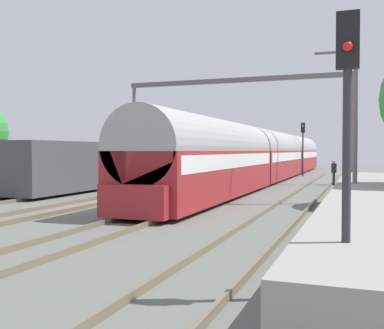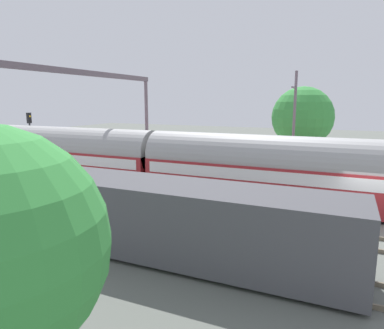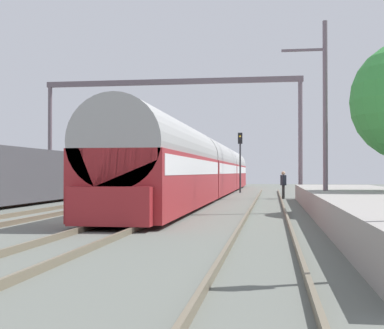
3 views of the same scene
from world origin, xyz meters
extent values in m
plane|color=#5F645C|center=(0.00, 0.00, 0.00)|extent=(120.00, 120.00, 0.00)
cube|color=#6B614E|center=(-2.87, 0.00, 0.08)|extent=(0.08, 60.00, 0.16)
cube|color=#6B614E|center=(-1.43, 0.00, 0.08)|extent=(0.08, 60.00, 0.16)
cube|color=#6B614E|center=(1.43, 0.00, 0.08)|extent=(0.08, 60.00, 0.16)
cube|color=#6B614E|center=(2.87, 0.00, 0.08)|extent=(0.08, 60.00, 0.16)
cube|color=#6B614E|center=(5.73, 0.00, 0.08)|extent=(0.08, 60.00, 0.16)
cube|color=#6B614E|center=(7.17, 0.00, 0.08)|extent=(0.08, 60.00, 0.16)
cube|color=gray|center=(10.27, 2.00, 0.45)|extent=(4.40, 28.00, 0.90)
cube|color=maroon|center=(2.15, 4.57, 1.26)|extent=(2.90, 16.00, 2.20)
cube|color=white|center=(2.15, 4.57, 1.89)|extent=(2.93, 15.36, 0.64)
cylinder|color=#9E9E9E|center=(2.15, 4.57, 2.56)|extent=(2.84, 16.00, 2.84)
cube|color=maroon|center=(2.15, 20.92, 1.26)|extent=(2.90, 16.00, 2.20)
cube|color=white|center=(2.15, 20.92, 1.89)|extent=(2.93, 15.36, 0.64)
cylinder|color=#9E9E9E|center=(2.15, 20.92, 2.56)|extent=(2.84, 16.00, 2.84)
cube|color=maroon|center=(2.15, 37.27, 1.26)|extent=(2.90, 16.00, 2.20)
cube|color=white|center=(2.15, 37.27, 1.89)|extent=(2.93, 15.36, 0.64)
cylinder|color=#9E9E9E|center=(2.15, 37.27, 2.56)|extent=(2.84, 16.00, 2.84)
cube|color=maroon|center=(2.15, -3.68, 0.71)|extent=(2.40, 0.50, 1.10)
cube|color=#47474C|center=(-6.45, 6.76, 1.51)|extent=(2.80, 13.00, 2.70)
cube|color=black|center=(-6.45, 6.76, 0.21)|extent=(2.52, 11.96, 0.10)
cylinder|color=#2D2D2D|center=(7.34, 16.06, 0.42)|extent=(0.23, 0.23, 0.85)
cube|color=#232833|center=(7.34, 16.06, 1.17)|extent=(0.37, 0.46, 0.64)
sphere|color=tan|center=(7.34, 16.06, 1.61)|extent=(0.24, 0.24, 0.24)
cylinder|color=#2D2D33|center=(4.07, 26.11, 2.00)|extent=(0.14, 0.14, 3.99)
cube|color=black|center=(4.07, 26.11, 4.44)|extent=(0.36, 0.20, 0.90)
sphere|color=yellow|center=(4.07, 25.99, 4.59)|extent=(0.16, 0.16, 0.16)
cylinder|color=#695963|center=(-8.45, 17.13, 3.75)|extent=(0.28, 0.28, 7.50)
cylinder|color=#695963|center=(8.45, 17.13, 3.75)|extent=(0.28, 0.28, 7.50)
cube|color=#695963|center=(0.00, 17.13, 7.68)|extent=(17.30, 0.24, 0.36)
cylinder|color=#695963|center=(8.85, 4.83, 4.00)|extent=(0.20, 0.20, 8.00)
cube|color=#695963|center=(7.95, 4.83, 6.80)|extent=(1.80, 0.10, 0.10)
camera|label=1|loc=(9.14, -17.24, 2.38)|focal=43.66mm
camera|label=2|loc=(-17.58, 1.22, 5.88)|focal=32.60mm
camera|label=3|loc=(6.66, -18.44, 1.66)|focal=51.06mm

